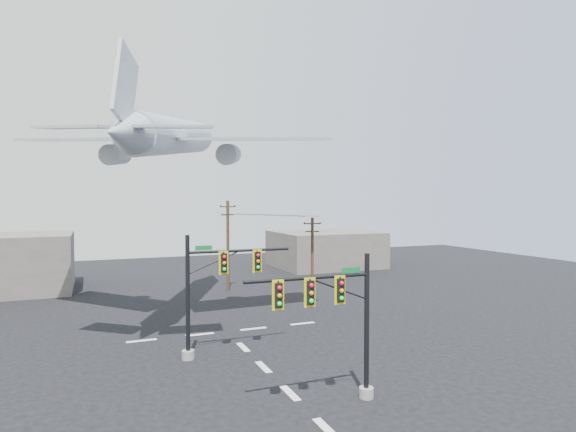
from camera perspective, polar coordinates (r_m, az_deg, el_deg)
name	(u,v)px	position (r m, az deg, el deg)	size (l,w,h in m)	color
ground	(290,393)	(25.48, 0.24, -20.25)	(120.00, 120.00, 0.00)	black
lane_markings	(256,360)	(30.16, -3.80, -16.64)	(14.00, 21.20, 0.01)	silver
signal_mast_near	(339,320)	(23.22, 6.05, -12.16)	(6.55, 0.78, 7.05)	gray
signal_mast_far	(211,292)	(30.05, -9.12, -8.84)	(6.89, 0.83, 7.51)	gray
utility_pole_a	(312,260)	(43.16, 2.90, -5.27)	(1.58, 0.48, 8.01)	#40291B
utility_pole_b	(228,244)	(51.07, -7.14, -3.27)	(1.88, 0.65, 9.50)	#40291B
power_lines	(267,215)	(46.68, -2.56, 0.12)	(6.56, 10.36, 0.03)	black
airliner	(173,137)	(40.54, -13.49, 9.11)	(23.50, 25.72, 7.05)	#A8AEB4
building_right	(325,249)	(69.50, 4.43, -3.91)	(14.00, 12.00, 5.00)	#69625C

